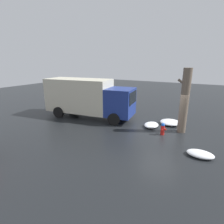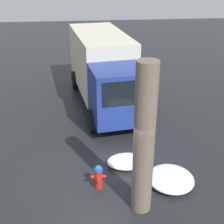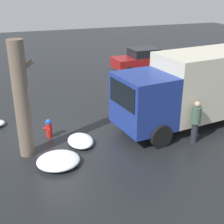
% 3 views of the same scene
% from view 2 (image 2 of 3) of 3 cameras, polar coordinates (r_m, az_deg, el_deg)
% --- Properties ---
extents(ground_plane, '(60.00, 60.00, 0.00)m').
position_cam_2_polar(ground_plane, '(9.56, -2.45, -13.57)').
color(ground_plane, black).
extents(fire_hydrant, '(0.35, 0.44, 0.77)m').
position_cam_2_polar(fire_hydrant, '(9.31, -2.50, -11.68)').
color(fire_hydrant, red).
rests_on(fire_hydrant, ground_plane).
extents(tree_trunk, '(0.81, 0.53, 4.12)m').
position_cam_2_polar(tree_trunk, '(7.72, 5.87, -5.43)').
color(tree_trunk, '#6B5B4C').
rests_on(tree_trunk, ground_plane).
extents(delivery_truck, '(7.51, 3.24, 3.12)m').
position_cam_2_polar(delivery_truck, '(14.50, -1.46, 8.15)').
color(delivery_truck, navy).
rests_on(delivery_truck, ground_plane).
extents(pedestrian, '(0.37, 0.37, 1.68)m').
position_cam_2_polar(pedestrian, '(13.90, 5.39, 3.86)').
color(pedestrian, '#23232D').
rests_on(pedestrian, ground_plane).
extents(snow_pile_by_hydrant, '(0.96, 1.30, 0.28)m').
position_cam_2_polar(snow_pile_by_hydrant, '(10.39, 2.71, -9.01)').
color(snow_pile_by_hydrant, white).
rests_on(snow_pile_by_hydrant, ground_plane).
extents(snow_pile_curbside, '(1.47, 1.39, 0.32)m').
position_cam_2_polar(snow_pile_curbside, '(9.77, 10.70, -11.88)').
color(snow_pile_curbside, white).
rests_on(snow_pile_curbside, ground_plane).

